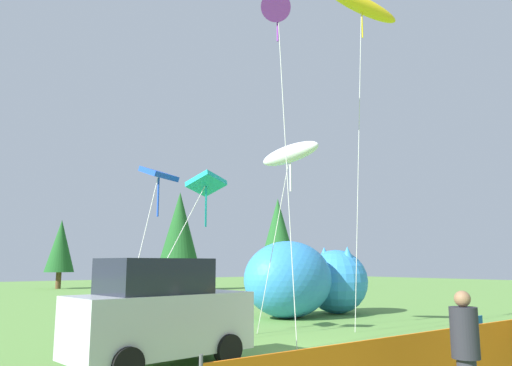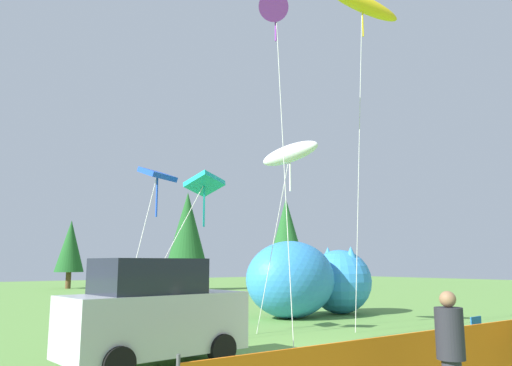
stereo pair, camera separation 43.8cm
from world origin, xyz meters
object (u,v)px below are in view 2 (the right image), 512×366
Objects in this scene: inflatable_cat at (308,282)px; kite_blue_box at (157,177)px; parked_car at (154,313)px; folding_chair at (471,332)px; kite_yellow_hero at (362,5)px; spectator_in_green_shirt at (451,350)px; kite_purple_delta at (276,4)px; kite_white_ghost at (290,154)px; kite_teal_diamond at (204,186)px.

kite_blue_box is (-8.30, -2.22, 3.39)m from inflatable_cat.
parked_car is 4.63× the size of folding_chair.
inflatable_cat is 11.39m from kite_yellow_hero.
kite_yellow_hero reaches higher than spectator_in_green_shirt.
kite_purple_delta reaches higher than parked_car.
kite_yellow_hero is at bearing -24.39° from kite_white_ghost.
folding_chair is at bearing -75.55° from kite_white_ghost.
inflatable_cat is at bearing -19.38° from folding_chair.
kite_purple_delta is (-1.52, -1.13, 4.53)m from kite_white_ghost.
inflatable_cat is at bearing 39.73° from kite_purple_delta.
inflatable_cat is at bearing 14.98° from kite_blue_box.
folding_chair is 0.08× the size of kite_purple_delta.
kite_white_ghost is at bearing 15.22° from parked_car.
kite_blue_box reaches higher than inflatable_cat.
kite_yellow_hero reaches higher than parked_car.
kite_yellow_hero is at bearing 1.78° from parked_car.
kite_teal_diamond is (2.63, 2.30, 3.40)m from parked_car.
parked_car is at bearing -138.81° from kite_teal_diamond.
kite_white_ghost is (-1.39, 5.39, 5.44)m from folding_chair.
kite_teal_diamond is 3.58m from kite_white_ghost.
inflatable_cat is 8.51m from kite_teal_diamond.
kite_teal_diamond is at bearing -43.60° from kite_blue_box.
parked_car reaches higher than spectator_in_green_shirt.
inflatable_cat is at bearing 24.93° from parked_car.
parked_car is at bearing 62.60° from folding_chair.
inflatable_cat reaches higher than folding_chair.
folding_chair is 7.78m from kite_white_ghost.
kite_purple_delta is at bearing -36.85° from kite_teal_diamond.
kite_teal_diamond is (0.94, 8.52, 3.54)m from spectator_in_green_shirt.
kite_teal_diamond is 1.49m from kite_blue_box.
spectator_in_green_shirt is at bearing -79.14° from parked_car.
spectator_in_green_shirt is (1.68, -6.22, -0.14)m from parked_car.
kite_white_ghost is 0.58× the size of kite_purple_delta.
folding_chair is at bearing -106.37° from kite_yellow_hero.
kite_teal_diamond is at bearing 176.49° from kite_white_ghost.
parked_car is 13.69m from kite_yellow_hero.
kite_blue_box is 6.70m from kite_purple_delta.
kite_white_ghost is (4.35, -1.20, 1.08)m from kite_blue_box.
kite_purple_delta is (-2.91, 4.26, 9.97)m from folding_chair.
kite_yellow_hero is 9.46m from kite_teal_diamond.
kite_teal_diamond reaches higher than parked_car.
kite_white_ghost is at bearing -3.51° from kite_teal_diamond.
kite_yellow_hero is 6.52m from kite_white_ghost.
folding_chair is 6.36m from spectator_in_green_shirt.
folding_chair is 0.49× the size of spectator_in_green_shirt.
kite_purple_delta is (4.40, 0.97, 9.33)m from parked_car.
kite_white_ghost is (-3.95, -3.42, 4.48)m from inflatable_cat.
spectator_in_green_shirt is 14.64m from kite_yellow_hero.
folding_chair is 11.23m from kite_purple_delta.
kite_purple_delta is at bearing 179.12° from kite_yellow_hero.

